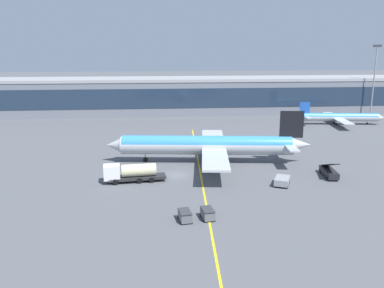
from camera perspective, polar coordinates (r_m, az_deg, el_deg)
name	(u,v)px	position (r m, az deg, el deg)	size (l,w,h in m)	color
ground_plane	(178,175)	(74.27, -2.05, -4.45)	(700.00, 700.00, 0.00)	#515459
apron_lead_in_line	(200,171)	(76.52, 1.15, -3.90)	(0.30, 80.00, 0.01)	yellow
terminal_building	(168,96)	(144.49, -3.44, 6.97)	(208.18, 18.52, 12.80)	slate
main_airliner	(208,145)	(81.18, 2.32, -0.16)	(42.04, 33.56, 10.86)	#B2B7BC
fuel_tanker	(131,172)	(70.72, -8.83, -4.06)	(10.99, 3.53, 3.25)	#232326
belt_loader	(329,172)	(77.11, 19.12, -3.76)	(2.55, 7.00, 3.49)	black
pushback_tug	(282,180)	(70.27, 12.86, -5.13)	(3.70, 4.42, 1.40)	gray
baggage_cart_0	(185,216)	(54.85, -1.03, -10.29)	(1.95, 2.84, 1.48)	#595B60
baggage_cart_1	(208,214)	(55.56, 2.25, -9.97)	(1.95, 2.84, 1.48)	#595B60
commuter_jet_far	(340,117)	(131.12, 20.50, 3.64)	(27.66, 22.11, 6.93)	#B2B7BC
apron_light_mast_0	(374,75)	(151.81, 24.78, 9.01)	(2.80, 0.50, 24.29)	gray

